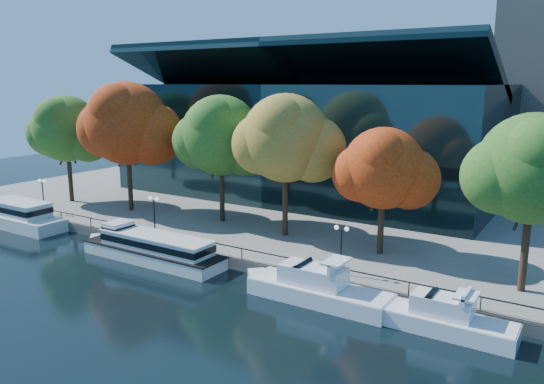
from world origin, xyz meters
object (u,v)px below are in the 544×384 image
Objects in this scene: tour_boat at (149,246)px; tree_0 at (67,130)px; tree_4 at (385,170)px; tree_3 at (287,140)px; cruiser_near at (314,287)px; lamp_1 at (154,207)px; tree_5 at (535,171)px; tree_1 at (127,125)px; lamp_0 at (42,188)px; tree_2 at (222,137)px; cruiser_far at (442,317)px; lamp_2 at (341,239)px; large_vessel at (17,215)px.

tree_0 reaches higher than tour_boat.
tree_3 is at bearing 177.83° from tree_4.
lamp_1 is (-20.24, 3.86, 2.87)m from cruiser_near.
tree_0 is 31.84m from tree_3.
lamp_1 is (-21.55, -6.72, -4.70)m from tree_4.
tree_5 is (22.44, -3.14, -0.65)m from tree_3.
lamp_0 is (-8.06, -6.36, -7.33)m from tree_1.
tree_2 is 23.09m from lamp_0.
tree_0 is at bearing -176.65° from tree_1.
tree_5 is at bearing -7.96° from tree_3.
tree_1 is at bearing 38.28° from lamp_0.
tree_1 is (-39.93, 10.18, 10.30)m from cruiser_far.
tour_boat is 4.06× the size of lamp_2.
tree_1 is at bearing -171.71° from tree_2.
cruiser_near reaches higher than cruiser_far.
cruiser_far is at bearing -30.51° from tree_3.
cruiser_near is 0.90× the size of tree_0.
lamp_2 is at bearing 4.91° from large_vessel.
tree_4 reaches higher than lamp_2.
lamp_0 reaches higher than cruiser_far.
tree_2 is 3.47× the size of lamp_0.
lamp_1 is at bearing -32.18° from tree_1.
tree_2 is 10.70m from lamp_1.
lamp_0 is (2.36, -5.75, -6.29)m from tree_0.
tree_2 reaches higher than cruiser_near.
tree_2 is at bearing 8.29° from tree_1.
tree_3 reaches higher than large_vessel.
tree_4 reaches higher than cruiser_near.
tree_5 is 52.39m from lamp_0.
tree_5 reaches higher than cruiser_near.
cruiser_far is 0.63× the size of tree_1.
tree_4 is (18.61, 10.44, 7.35)m from tour_boat.
tree_2 is at bearing 172.31° from tree_5.
cruiser_far is at bearing -22.63° from lamp_2.
lamp_2 is at bearing -24.21° from tree_2.
tree_4 is (10.27, -0.39, -2.03)m from tree_3.
lamp_0 is 18.17m from lamp_1.
cruiser_far is at bearing 0.23° from cruiser_near.
lamp_1 is at bearing 0.00° from lamp_0.
cruiser_near is 3.05× the size of lamp_2.
tree_0 is 42.12m from tree_4.
lamp_0 is at bearing -175.63° from tree_5.
lamp_1 is at bearing -162.69° from tree_4.
tree_5 is 3.28× the size of lamp_0.
tree_3 is 3.54× the size of lamp_0.
tree_4 is at bearing 14.14° from large_vessel.
lamp_0 is at bearing -141.72° from tree_1.
tree_4 is at bearing 1.31° from tree_0.
tree_4 is 12.56m from tree_5.
tree_0 is (-50.35, 9.57, 9.27)m from cruiser_far.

